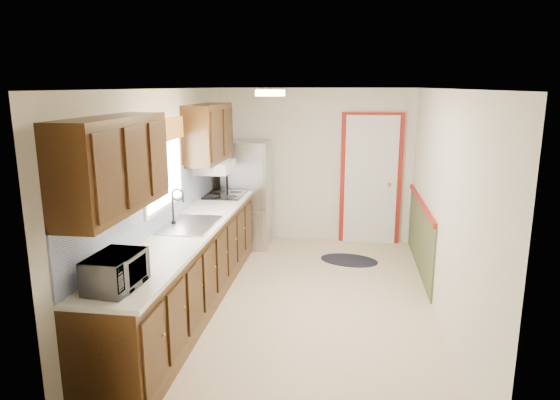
% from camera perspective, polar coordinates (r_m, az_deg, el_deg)
% --- Properties ---
extents(room_shell, '(3.20, 5.20, 2.52)m').
position_cam_1_polar(room_shell, '(5.43, 2.38, -0.18)').
color(room_shell, beige).
rests_on(room_shell, ground).
extents(kitchen_run, '(0.63, 4.00, 2.20)m').
position_cam_1_polar(kitchen_run, '(5.51, -10.89, -4.41)').
color(kitchen_run, '#331D0B').
rests_on(kitchen_run, ground).
extents(back_wall_trim, '(1.12, 2.30, 2.08)m').
position_cam_1_polar(back_wall_trim, '(7.65, 11.43, 1.04)').
color(back_wall_trim, maroon).
rests_on(back_wall_trim, ground).
extents(ceiling_fixture, '(0.30, 0.30, 0.06)m').
position_cam_1_polar(ceiling_fixture, '(5.13, -1.14, 12.14)').
color(ceiling_fixture, '#FFD88C').
rests_on(ceiling_fixture, room_shell).
extents(microwave, '(0.29, 0.49, 0.32)m').
position_cam_1_polar(microwave, '(3.96, -18.32, -7.38)').
color(microwave, white).
rests_on(microwave, kitchen_run).
extents(refrigerator, '(0.68, 0.69, 1.62)m').
position_cam_1_polar(refrigerator, '(7.64, -3.76, 0.68)').
color(refrigerator, '#B7B7BC').
rests_on(refrigerator, ground).
extents(rug, '(0.91, 0.70, 0.01)m').
position_cam_1_polar(rug, '(7.22, 7.90, -6.83)').
color(rug, black).
rests_on(rug, ground).
extents(cooktop, '(0.51, 0.62, 0.02)m').
position_cam_1_polar(cooktop, '(6.98, -6.31, 0.61)').
color(cooktop, black).
rests_on(cooktop, kitchen_run).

